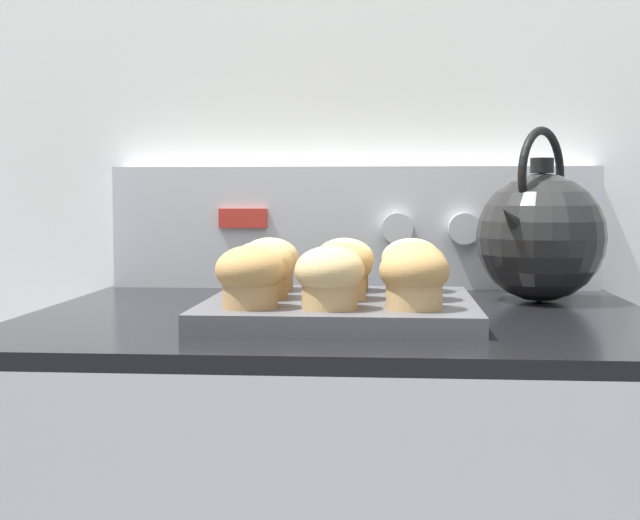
% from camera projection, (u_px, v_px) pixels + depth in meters
% --- Properties ---
extents(wall_back, '(8.00, 0.05, 2.40)m').
position_uv_depth(wall_back, '(355.00, 121.00, 1.42)').
color(wall_back, silver).
rests_on(wall_back, ground_plane).
extents(control_panel, '(0.75, 0.07, 0.19)m').
position_uv_depth(control_panel, '(355.00, 227.00, 1.38)').
color(control_panel, '#B7BABF').
rests_on(control_panel, stove_range).
extents(muffin_pan, '(0.31, 0.31, 0.02)m').
position_uv_depth(muffin_pan, '(337.00, 308.00, 1.04)').
color(muffin_pan, '#4C4C51').
rests_on(muffin_pan, stove_range).
extents(muffin_r0_c0, '(0.08, 0.08, 0.07)m').
position_uv_depth(muffin_r0_c0, '(250.00, 276.00, 0.96)').
color(muffin_r0_c0, '#A37A4C').
rests_on(muffin_r0_c0, muffin_pan).
extents(muffin_r0_c1, '(0.08, 0.08, 0.07)m').
position_uv_depth(muffin_r0_c1, '(330.00, 277.00, 0.95)').
color(muffin_r0_c1, tan).
rests_on(muffin_r0_c1, muffin_pan).
extents(muffin_r0_c2, '(0.08, 0.08, 0.07)m').
position_uv_depth(muffin_r0_c2, '(414.00, 277.00, 0.95)').
color(muffin_r0_c2, tan).
rests_on(muffin_r0_c2, muffin_pan).
extents(muffin_r1_c0, '(0.08, 0.08, 0.07)m').
position_uv_depth(muffin_r1_c0, '(262.00, 269.00, 1.05)').
color(muffin_r1_c0, olive).
rests_on(muffin_r1_c0, muffin_pan).
extents(muffin_r1_c1, '(0.08, 0.08, 0.07)m').
position_uv_depth(muffin_r1_c1, '(339.00, 270.00, 1.04)').
color(muffin_r1_c1, tan).
rests_on(muffin_r1_c1, muffin_pan).
extents(muffin_r1_c2, '(0.08, 0.08, 0.07)m').
position_uv_depth(muffin_r1_c2, '(414.00, 271.00, 1.03)').
color(muffin_r1_c2, tan).
rests_on(muffin_r1_c2, muffin_pan).
extents(muffin_r2_c0, '(0.08, 0.08, 0.07)m').
position_uv_depth(muffin_r2_c0, '(270.00, 264.00, 1.14)').
color(muffin_r2_c0, '#A37A4C').
rests_on(muffin_r2_c0, muffin_pan).
extents(muffin_r2_c1, '(0.08, 0.08, 0.07)m').
position_uv_depth(muffin_r2_c1, '(344.00, 264.00, 1.13)').
color(muffin_r2_c1, olive).
rests_on(muffin_r2_c1, muffin_pan).
extents(muffin_r2_c2, '(0.08, 0.08, 0.07)m').
position_uv_depth(muffin_r2_c2, '(411.00, 264.00, 1.12)').
color(muffin_r2_c2, '#A37A4C').
rests_on(muffin_r2_c2, muffin_pan).
extents(tea_kettle, '(0.17, 0.20, 0.24)m').
position_uv_depth(tea_kettle, '(540.00, 235.00, 1.20)').
color(tea_kettle, black).
rests_on(tea_kettle, stove_range).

